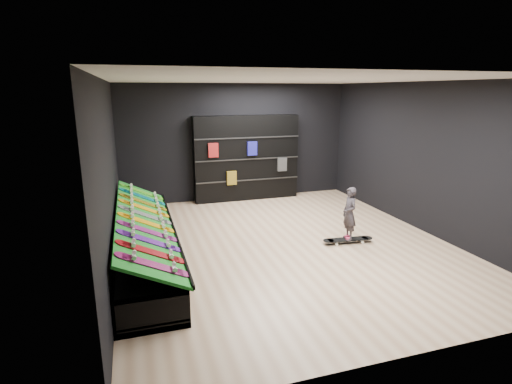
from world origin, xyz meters
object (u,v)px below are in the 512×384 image
object	(u,v)px
floor_skateboard	(348,241)
child	(349,224)
display_rack	(145,246)
back_shelving	(246,158)

from	to	relation	value
floor_skateboard	child	world-z (taller)	child
display_rack	child	size ratio (longest dim) A/B	7.46
back_shelving	child	size ratio (longest dim) A/B	4.57
back_shelving	floor_skateboard	bearing A→B (deg)	-75.51
display_rack	floor_skateboard	bearing A→B (deg)	-5.31
back_shelving	child	world-z (taller)	back_shelving
back_shelving	child	distance (m)	3.85
floor_skateboard	child	xyz separation A→B (m)	(0.00, 0.00, 0.34)
back_shelving	floor_skateboard	world-z (taller)	back_shelving
child	back_shelving	bearing A→B (deg)	-162.12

